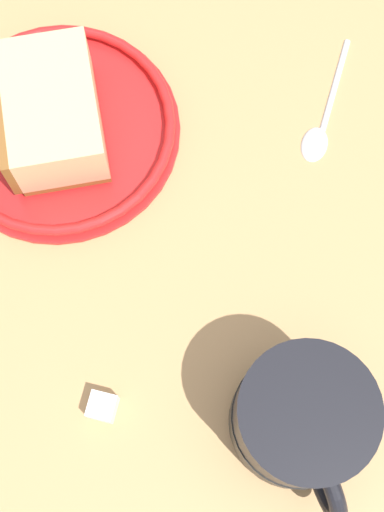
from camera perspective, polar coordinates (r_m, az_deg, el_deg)
ground_plane at (r=54.51cm, az=-6.41°, el=1.25°), size 128.05×128.05×3.50cm
small_plate at (r=56.05cm, az=-10.47°, el=9.99°), size 18.28×18.28×1.47cm
cake_slice at (r=53.99cm, az=-11.20°, el=11.11°), size 12.23×10.68×4.83cm
tea_mug at (r=46.35cm, az=8.54°, el=-12.78°), size 10.71×8.49×8.54cm
teaspoon at (r=56.61cm, az=10.18°, el=10.36°), size 7.94×9.79×0.80cm
sugar_cube at (r=49.22cm, az=-7.13°, el=-11.81°), size 2.50×2.50×1.78cm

